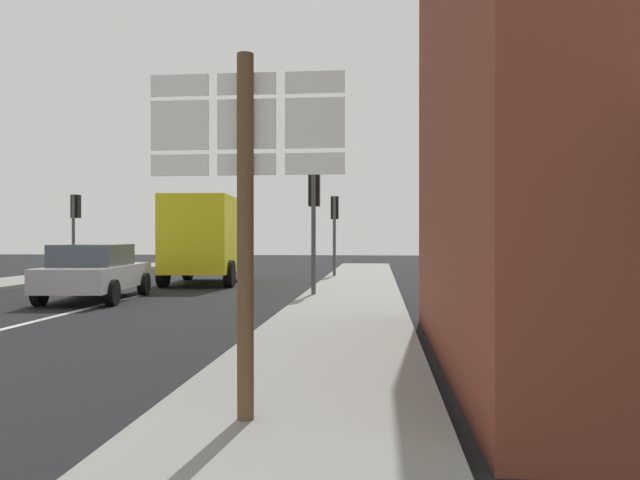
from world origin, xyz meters
TOP-DOWN VIEW (x-y plane):
  - ground_plane at (0.00, 10.00)m, footprint 80.00×80.00m
  - sidewalk_right at (6.01, 8.00)m, footprint 2.62×44.00m
  - lane_centre_stripe at (0.00, 6.00)m, footprint 0.16×12.00m
  - sedan_far at (-0.66, 10.19)m, footprint 2.28×4.35m
  - delivery_truck at (0.64, 16.01)m, footprint 2.77×5.14m
  - route_sign_post at (5.61, -0.17)m, footprint 1.66×0.14m
  - traffic_light_near_right at (5.00, 11.16)m, footprint 0.30×0.49m
  - traffic_light_far_right at (5.00, 18.99)m, footprint 0.30×0.49m
  - traffic_light_far_left at (-5.00, 17.58)m, footprint 0.30×0.49m

SIDE VIEW (x-z plane):
  - ground_plane at x=0.00m, z-range 0.00..0.00m
  - lane_centre_stripe at x=0.00m, z-range 0.00..0.01m
  - sidewalk_right at x=6.01m, z-range 0.00..0.14m
  - sedan_far at x=-0.66m, z-range 0.03..1.50m
  - delivery_truck at x=0.64m, z-range 0.13..3.18m
  - route_sign_post at x=5.61m, z-range 0.40..3.60m
  - traffic_light_far_right at x=5.00m, z-range 0.79..4.05m
  - traffic_light_far_left at x=-5.00m, z-range 0.79..4.09m
  - traffic_light_near_right at x=5.00m, z-range 0.82..4.21m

